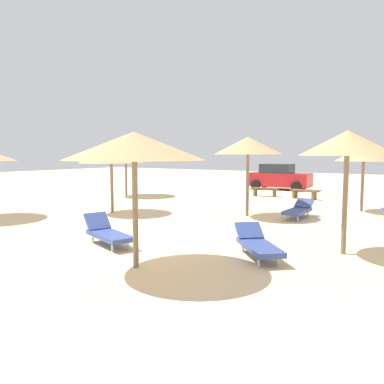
# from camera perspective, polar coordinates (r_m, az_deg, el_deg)

# --- Properties ---
(ground_plane) EXTENTS (80.00, 80.00, 0.00)m
(ground_plane) POSITION_cam_1_polar(r_m,az_deg,el_deg) (10.02, -9.56, -8.33)
(ground_plane) COLOR beige
(parasol_0) EXTENTS (2.25, 2.25, 2.98)m
(parasol_0) POSITION_cam_1_polar(r_m,az_deg,el_deg) (9.77, 22.31, 6.74)
(parasol_0) COLOR #75604C
(parasol_0) RESTS_ON ground
(parasol_2) EXTENTS (2.98, 2.98, 2.89)m
(parasol_2) POSITION_cam_1_polar(r_m,az_deg,el_deg) (8.03, -8.67, 6.79)
(parasol_2) COLOR #75604C
(parasol_2) RESTS_ON ground
(parasol_3) EXTENTS (2.61, 2.61, 3.06)m
(parasol_3) POSITION_cam_1_polar(r_m,az_deg,el_deg) (14.76, 8.41, 6.88)
(parasol_3) COLOR #75604C
(parasol_3) RESTS_ON ground
(parasol_4) EXTENTS (2.29, 2.29, 2.76)m
(parasol_4) POSITION_cam_1_polar(r_m,az_deg,el_deg) (17.32, 24.40, 5.30)
(parasol_4) COLOR #75604C
(parasol_4) RESTS_ON ground
(parasol_5) EXTENTS (2.62, 2.62, 2.66)m
(parasol_5) POSITION_cam_1_polar(r_m,az_deg,el_deg) (15.86, -12.04, 5.38)
(parasol_5) COLOR #75604C
(parasol_5) RESTS_ON ground
(parasol_7) EXTENTS (2.91, 2.91, 3.06)m
(parasol_7) POSITION_cam_1_polar(r_m,az_deg,el_deg) (22.04, -9.95, 6.59)
(parasol_7) COLOR #75604C
(parasol_7) RESTS_ON ground
(lounger_0) EXTENTS (1.75, 1.84, 0.68)m
(lounger_0) POSITION_cam_1_polar(r_m,az_deg,el_deg) (9.15, 9.81, -7.69)
(lounger_0) COLOR #33478C
(lounger_0) RESTS_ON ground
(lounger_2) EXTENTS (1.97, 1.23, 0.77)m
(lounger_2) POSITION_cam_1_polar(r_m,az_deg,el_deg) (10.42, -12.57, -6.02)
(lounger_2) COLOR #33478C
(lounger_2) RESTS_ON ground
(lounger_3) EXTENTS (0.65, 1.91, 0.63)m
(lounger_3) POSITION_cam_1_polar(r_m,az_deg,el_deg) (14.88, 15.71, -2.59)
(lounger_3) COLOR #33478C
(lounger_3) RESTS_ON ground
(bench_0) EXTENTS (1.55, 0.68, 0.49)m
(bench_0) POSITION_cam_1_polar(r_m,az_deg,el_deg) (21.06, 16.52, -0.07)
(bench_0) COLOR brown
(bench_0) RESTS_ON ground
(bench_1) EXTENTS (1.54, 0.59, 0.49)m
(bench_1) POSITION_cam_1_polar(r_m,az_deg,el_deg) (21.81, 10.88, 0.26)
(bench_1) COLOR brown
(bench_1) RESTS_ON ground
(parked_car) EXTENTS (4.07, 2.13, 1.72)m
(parked_car) POSITION_cam_1_polar(r_m,az_deg,el_deg) (26.07, 12.95, 2.18)
(parked_car) COLOR #B21E23
(parked_car) RESTS_ON ground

